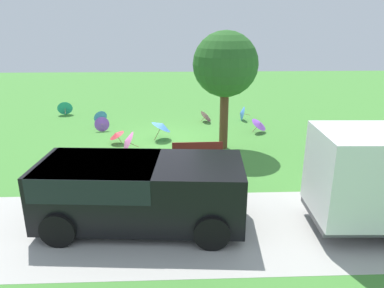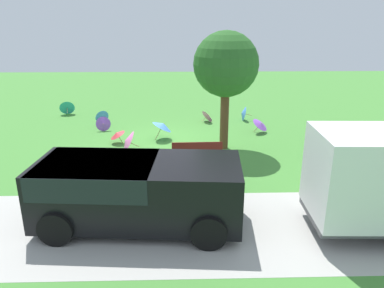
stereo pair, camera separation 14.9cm
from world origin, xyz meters
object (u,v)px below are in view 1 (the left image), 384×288
object	(u,v)px
parasol_blue_1	(100,117)
parasol_pink_3	(126,142)
shade_tree	(225,65)
parasol_purple_0	(102,124)
van_dark	(134,188)
parasol_blue_2	(162,125)
park_bench	(197,154)
parasol_pink_0	(206,116)
parasol_blue_0	(241,113)
parasol_red_0	(116,134)
parasol_purple_1	(260,124)
parasol_teal_1	(65,107)

from	to	relation	value
parasol_blue_1	parasol_pink_3	size ratio (longest dim) A/B	0.74
shade_tree	parasol_purple_0	size ratio (longest dim) A/B	6.39
parasol_purple_0	parasol_blue_1	world-z (taller)	parasol_blue_1
van_dark	parasol_blue_2	size ratio (longest dim) A/B	4.95
park_bench	parasol_pink_0	distance (m)	5.57
parasol_blue_0	parasol_red_0	distance (m)	6.27
shade_tree	parasol_pink_3	world-z (taller)	shade_tree
parasol_purple_0	parasol_blue_0	distance (m)	6.42
parasol_purple_0	parasol_pink_3	bearing A→B (deg)	117.43
shade_tree	parasol_purple_1	bearing A→B (deg)	-133.56
parasol_pink_3	parasol_teal_1	xyz separation A→B (m)	(3.78, -5.65, -0.03)
parasol_red_0	parasol_blue_2	world-z (taller)	parasol_blue_2
shade_tree	parasol_purple_1	world-z (taller)	shade_tree
parasol_blue_0	parasol_blue_1	bearing A→B (deg)	2.24
van_dark	parasol_purple_0	distance (m)	7.87
parasol_pink_0	parasol_pink_3	distance (m)	5.11
parasol_red_0	parasol_blue_1	size ratio (longest dim) A/B	1.08
parasol_red_0	parasol_blue_2	distance (m)	1.81
shade_tree	parasol_blue_0	bearing A→B (deg)	-108.95
park_bench	parasol_purple_1	bearing A→B (deg)	-127.19
van_dark	shade_tree	bearing A→B (deg)	-117.33
parasol_pink_0	van_dark	bearing A→B (deg)	75.07
parasol_purple_0	parasol_blue_2	world-z (taller)	parasol_blue_2
shade_tree	parasol_pink_0	distance (m)	4.57
parasol_red_0	parasol_blue_1	distance (m)	3.21
parasol_purple_0	parasol_blue_1	bearing A→B (deg)	-75.37
parasol_blue_1	parasol_teal_1	world-z (taller)	parasol_teal_1
parasol_pink_0	parasol_teal_1	size ratio (longest dim) A/B	0.96
parasol_pink_0	parasol_purple_0	bearing A→B (deg)	16.25
parasol_purple_0	parasol_teal_1	bearing A→B (deg)	-51.19
park_bench	parasol_purple_0	size ratio (longest dim) A/B	2.44
parasol_purple_1	parasol_pink_3	bearing A→B (deg)	22.66
shade_tree	parasol_teal_1	world-z (taller)	shade_tree
parasol_red_0	parasol_purple_1	xyz separation A→B (m)	(-5.80, -1.22, 0.00)
van_dark	parasol_teal_1	distance (m)	11.50
parasol_blue_0	parasol_pink_0	size ratio (longest dim) A/B	0.87
parasol_purple_0	parasol_pink_3	world-z (taller)	parasol_pink_3
parasol_purple_0	parasol_teal_1	size ratio (longest dim) A/B	0.81
shade_tree	parasol_blue_2	xyz separation A→B (m)	(2.31, -1.09, -2.46)
parasol_blue_0	parasol_blue_1	distance (m)	6.58
parasol_purple_1	parasol_pink_0	xyz separation A→B (m)	(2.10, -1.79, -0.09)
parasol_pink_0	shade_tree	bearing A→B (deg)	95.37
park_bench	shade_tree	world-z (taller)	shade_tree
parasol_purple_0	parasol_red_0	xyz separation A→B (m)	(-0.87, 1.68, 0.07)
van_dark	parasol_purple_1	world-z (taller)	van_dark
van_dark	parasol_pink_0	bearing A→B (deg)	-104.93
shade_tree	parasol_purple_1	distance (m)	3.68
park_bench	parasol_purple_0	distance (m)	5.68
parasol_pink_3	parasol_blue_2	xyz separation A→B (m)	(-1.22, -1.45, 0.18)
van_dark	shade_tree	xyz separation A→B (m)	(-2.71, -5.23, 2.13)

